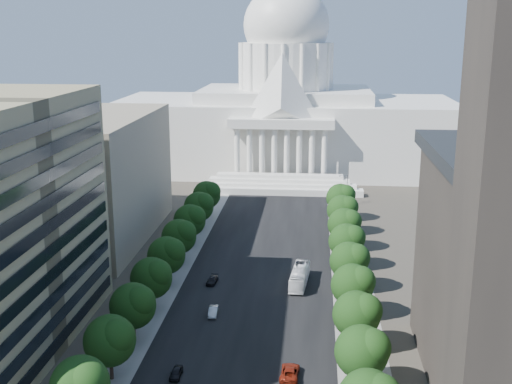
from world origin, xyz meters
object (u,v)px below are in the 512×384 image
(car_dark_b, at_px, (212,280))
(city_bus, at_px, (300,276))
(car_red, at_px, (290,372))
(car_dark_a, at_px, (176,373))
(car_silver, at_px, (213,311))

(car_dark_b, relative_size, city_bus, 0.35)
(car_red, bearing_deg, city_bus, -87.69)
(car_dark_b, height_order, city_bus, city_bus)
(car_dark_a, bearing_deg, car_red, 6.32)
(car_dark_b, bearing_deg, car_dark_a, -83.75)
(car_red, bearing_deg, car_dark_b, -60.54)
(car_dark_a, height_order, car_red, car_red)
(car_dark_b, xyz_separation_m, city_bus, (17.53, 1.02, 1.09))
(car_red, relative_size, city_bus, 0.46)
(car_dark_a, xyz_separation_m, city_bus, (17.15, 36.96, 1.08))
(car_red, bearing_deg, car_silver, -50.60)
(car_dark_a, xyz_separation_m, car_dark_b, (-0.37, 35.93, -0.02))
(car_dark_a, bearing_deg, car_silver, 85.25)
(car_dark_a, relative_size, car_red, 0.67)
(car_silver, height_order, city_bus, city_bus)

